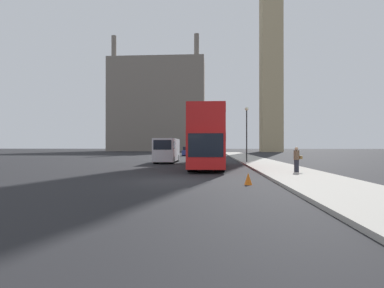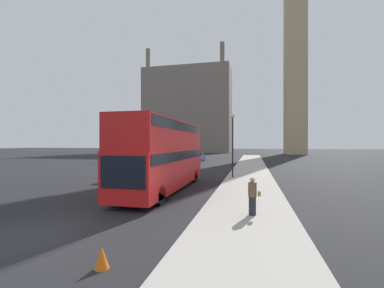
{
  "view_description": "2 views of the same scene",
  "coord_description": "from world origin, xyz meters",
  "px_view_note": "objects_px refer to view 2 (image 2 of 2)",
  "views": [
    {
      "loc": [
        1.9,
        -15.08,
        1.79
      ],
      "look_at": [
        0.34,
        10.32,
        1.92
      ],
      "focal_mm": 28.0,
      "sensor_mm": 36.0,
      "label": 1
    },
    {
      "loc": [
        7.24,
        -6.98,
        3.09
      ],
      "look_at": [
        1.32,
        18.13,
        3.04
      ],
      "focal_mm": 24.0,
      "sensor_mm": 36.0,
      "label": 2
    }
  ],
  "objects_px": {
    "red_double_decker_bus": "(165,152)",
    "pedestrian": "(253,196)",
    "parked_sedan": "(198,157)",
    "clock_tower": "(295,29)",
    "street_lamp": "(233,135)",
    "white_van": "(147,162)"
  },
  "relations": [
    {
      "from": "red_double_decker_bus",
      "to": "street_lamp",
      "type": "bearing_deg",
      "value": 58.17
    },
    {
      "from": "red_double_decker_bus",
      "to": "pedestrian",
      "type": "bearing_deg",
      "value": -43.01
    },
    {
      "from": "red_double_decker_bus",
      "to": "parked_sedan",
      "type": "xyz_separation_m",
      "value": [
        -3.66,
        27.95,
        -1.82
      ]
    },
    {
      "from": "clock_tower",
      "to": "street_lamp",
      "type": "xyz_separation_m",
      "value": [
        -13.58,
        -55.77,
        -31.98
      ]
    },
    {
      "from": "parked_sedan",
      "to": "red_double_decker_bus",
      "type": "bearing_deg",
      "value": -82.53
    },
    {
      "from": "clock_tower",
      "to": "parked_sedan",
      "type": "distance_m",
      "value": 53.38
    },
    {
      "from": "red_double_decker_bus",
      "to": "parked_sedan",
      "type": "bearing_deg",
      "value": 97.47
    },
    {
      "from": "pedestrian",
      "to": "parked_sedan",
      "type": "height_order",
      "value": "pedestrian"
    },
    {
      "from": "white_van",
      "to": "pedestrian",
      "type": "bearing_deg",
      "value": -50.72
    },
    {
      "from": "pedestrian",
      "to": "street_lamp",
      "type": "bearing_deg",
      "value": 98.22
    },
    {
      "from": "red_double_decker_bus",
      "to": "pedestrian",
      "type": "relative_size",
      "value": 7.36
    },
    {
      "from": "red_double_decker_bus",
      "to": "white_van",
      "type": "relative_size",
      "value": 1.87
    },
    {
      "from": "red_double_decker_bus",
      "to": "parked_sedan",
      "type": "height_order",
      "value": "red_double_decker_bus"
    },
    {
      "from": "white_van",
      "to": "clock_tower",
      "type": "bearing_deg",
      "value": 68.49
    },
    {
      "from": "clock_tower",
      "to": "parked_sedan",
      "type": "relative_size",
      "value": 16.08
    },
    {
      "from": "pedestrian",
      "to": "red_double_decker_bus",
      "type": "bearing_deg",
      "value": 136.99
    },
    {
      "from": "red_double_decker_bus",
      "to": "pedestrian",
      "type": "xyz_separation_m",
      "value": [
        5.64,
        -5.26,
        -1.61
      ]
    },
    {
      "from": "clock_tower",
      "to": "parked_sedan",
      "type": "xyz_separation_m",
      "value": [
        -21.2,
        -34.2,
        -35.07
      ]
    },
    {
      "from": "clock_tower",
      "to": "street_lamp",
      "type": "height_order",
      "value": "clock_tower"
    },
    {
      "from": "white_van",
      "to": "street_lamp",
      "type": "xyz_separation_m",
      "value": [
        8.21,
        -0.46,
        2.45
      ]
    },
    {
      "from": "red_double_decker_bus",
      "to": "pedestrian",
      "type": "distance_m",
      "value": 7.88
    },
    {
      "from": "street_lamp",
      "to": "parked_sedan",
      "type": "bearing_deg",
      "value": 109.46
    }
  ]
}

